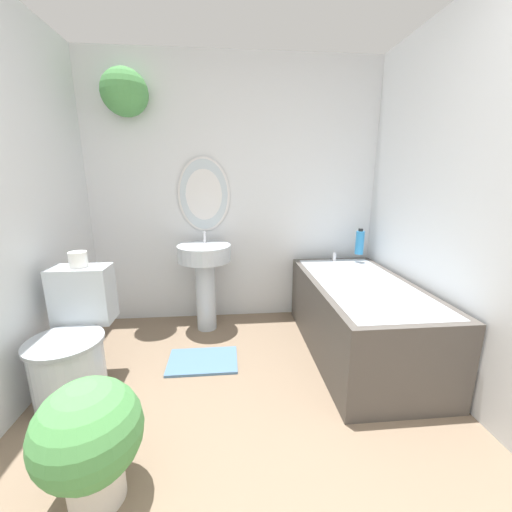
# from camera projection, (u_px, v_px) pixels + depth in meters

# --- Properties ---
(wall_back) EXTENTS (2.76, 0.37, 2.40)m
(wall_back) POSITION_uv_depth(u_px,v_px,m) (224.00, 184.00, 2.88)
(wall_back) COLOR silver
(wall_back) RESTS_ON ground_plane
(wall_right) EXTENTS (0.06, 2.71, 2.40)m
(wall_right) POSITION_uv_depth(u_px,v_px,m) (481.00, 205.00, 1.77)
(wall_right) COLOR silver
(wall_right) RESTS_ON ground_plane
(toilet) EXTENTS (0.43, 0.61, 0.79)m
(toilet) POSITION_uv_depth(u_px,v_px,m) (74.00, 349.00, 1.92)
(toilet) COLOR silver
(toilet) RESTS_ON ground_plane
(pedestal_sink) EXTENTS (0.46, 0.46, 0.88)m
(pedestal_sink) POSITION_uv_depth(u_px,v_px,m) (205.00, 270.00, 2.77)
(pedestal_sink) COLOR silver
(pedestal_sink) RESTS_ON ground_plane
(bathtub) EXTENTS (0.75, 1.48, 0.66)m
(bathtub) POSITION_uv_depth(u_px,v_px,m) (359.00, 316.00, 2.44)
(bathtub) COLOR #4C4742
(bathtub) RESTS_ON ground_plane
(shampoo_bottle) EXTENTS (0.08, 0.08, 0.24)m
(shampoo_bottle) POSITION_uv_depth(u_px,v_px,m) (360.00, 242.00, 2.90)
(shampoo_bottle) COLOR #2D84C6
(shampoo_bottle) RESTS_ON bathtub
(potted_plant) EXTENTS (0.43, 0.43, 0.56)m
(potted_plant) POSITION_uv_depth(u_px,v_px,m) (89.00, 437.00, 1.28)
(potted_plant) COLOR silver
(potted_plant) RESTS_ON ground_plane
(bath_mat) EXTENTS (0.51, 0.35, 0.02)m
(bath_mat) POSITION_uv_depth(u_px,v_px,m) (203.00, 361.00, 2.36)
(bath_mat) COLOR #4C7093
(bath_mat) RESTS_ON ground_plane
(toilet_paper_roll) EXTENTS (0.11, 0.11, 0.10)m
(toilet_paper_roll) POSITION_uv_depth(u_px,v_px,m) (78.00, 259.00, 2.01)
(toilet_paper_roll) COLOR white
(toilet_paper_roll) RESTS_ON toilet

